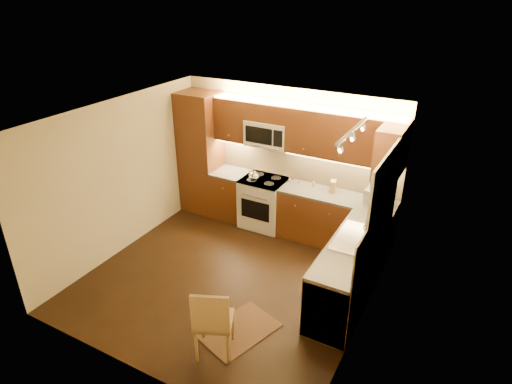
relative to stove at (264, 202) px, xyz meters
The scene contains 37 objects.
floor 1.76m from the stove, 79.85° to the right, with size 4.00×4.00×0.01m, color black.
ceiling 2.66m from the stove, 79.85° to the right, with size 4.00×4.00×0.01m, color beige.
wall_back 0.91m from the stove, 47.29° to the left, with size 4.00×0.01×2.50m, color beige.
wall_front 3.77m from the stove, 85.33° to the right, with size 4.00×0.01×2.50m, color beige.
wall_left 2.51m from the stove, 135.42° to the right, with size 0.01×4.00×2.50m, color beige.
wall_right 2.95m from the stove, 36.06° to the right, with size 0.01×4.00×2.50m, color beige.
pantry 1.52m from the stove, behind, with size 0.70×0.60×2.30m, color #4E2110.
base_cab_back_left 0.69m from the stove, behind, with size 0.62×0.60×0.86m, color #4E2110.
counter_back_left 0.81m from the stove, behind, with size 0.62×0.60×0.04m, color #3E3B38.
base_cab_back_right 1.34m from the stove, ahead, with size 1.92×0.60×0.86m, color #4E2110.
counter_back_right 1.40m from the stove, ahead, with size 1.92×0.60×0.04m, color #3E3B38.
base_cab_right 2.37m from the stove, 32.52° to the right, with size 0.60×2.00×0.86m, color #4E2110.
counter_right 2.41m from the stove, 32.52° to the right, with size 0.60×2.00×0.04m, color #3E3B38.
dishwasher 2.81m from the stove, 44.64° to the right, with size 0.58×0.60×0.84m, color silver.
backsplash_back 1.03m from the stove, 25.86° to the left, with size 3.30×0.02×0.60m, color tan.
backsplash_right 2.72m from the stove, 29.11° to the right, with size 0.02×2.00×0.60m, color tan.
upper_cab_back_left 1.58m from the stove, 167.74° to the left, with size 0.62×0.35×0.75m, color #4E2110.
upper_cab_back_right 1.95m from the stove, ahead, with size 1.92×0.35×0.75m, color #4E2110.
upper_cab_bridge 1.64m from the stove, 90.00° to the left, with size 0.76×0.35×0.31m, color #4E2110.
upper_cab_right_corner 2.57m from the stove, ahead, with size 0.35×0.50×0.75m, color #4E2110.
stove is the anchor object (origin of this frame).
microwave 1.27m from the stove, 90.00° to the left, with size 0.76×0.38×0.44m, color silver, non-canonical shape.
window_frame 2.79m from the stove, 26.21° to the right, with size 0.03×1.44×1.24m, color silver.
window_blinds 2.77m from the stove, 26.41° to the right, with size 0.02×1.36×1.16m, color silver.
sink 2.35m from the stove, 29.36° to the right, with size 0.52×0.86×0.15m, color silver, non-canonical shape.
faucet 2.52m from the stove, 27.30° to the right, with size 0.20×0.04×0.30m, color silver, non-canonical shape.
track_light_bar 3.01m from the stove, 34.57° to the right, with size 0.04×1.20×0.03m, color silver.
kettle 0.59m from the stove, 149.21° to the right, with size 0.17×0.17×0.20m, color silver, non-canonical shape.
toaster_oven 2.07m from the stove, ahead, with size 0.41×0.30×0.24m, color silver.
knife_block 1.34m from the stove, ahead, with size 0.09×0.15×0.20m, color #9E6E47.
spice_jar_a 0.79m from the stove, 13.99° to the left, with size 0.04×0.04×0.09m, color silver.
spice_jar_b 0.71m from the stove, 30.39° to the left, with size 0.04×0.04×0.10m, color brown.
spice_jar_c 0.67m from the stove, 17.55° to the left, with size 0.05×0.05×0.09m, color silver.
spice_jar_d 1.01m from the stove, 10.19° to the left, with size 0.04×0.04×0.09m, color #A77932.
soap_bottle 2.41m from the stove, 17.31° to the right, with size 0.08×0.09×0.19m, color #AEADB1.
rug 2.80m from the stove, 68.95° to the right, with size 0.64×0.97×0.01m, color black.
dining_chair 3.12m from the stove, 73.25° to the right, with size 0.44×0.44×0.98m, color #9E6E47, non-canonical shape.
Camera 1 is at (2.93, -4.57, 4.08)m, focal length 30.74 mm.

